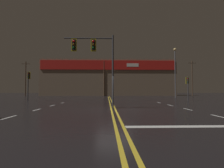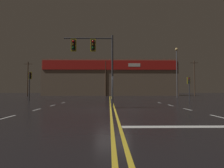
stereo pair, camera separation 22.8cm
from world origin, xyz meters
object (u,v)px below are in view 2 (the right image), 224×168
(streetlight_median_approach, at_px, (177,66))
(traffic_signal_corner_northwest, at_px, (30,80))
(traffic_signal_corner_northeast, at_px, (189,83))
(traffic_signal_median, at_px, (93,53))

(streetlight_median_approach, bearing_deg, traffic_signal_corner_northwest, -156.67)
(streetlight_median_approach, bearing_deg, traffic_signal_corner_northeast, -102.42)
(traffic_signal_corner_northeast, relative_size, streetlight_median_approach, 0.34)
(traffic_signal_median, distance_m, streetlight_median_approach, 25.75)
(traffic_signal_median, relative_size, streetlight_median_approach, 0.57)
(traffic_signal_corner_northwest, xyz_separation_m, traffic_signal_corner_northeast, (22.19, 0.59, -0.45))
(traffic_signal_median, bearing_deg, streetlight_median_approach, 54.83)
(streetlight_median_approach, bearing_deg, traffic_signal_median, -125.17)
(traffic_signal_median, xyz_separation_m, traffic_signal_corner_northeast, (12.60, 11.06, -1.89))
(traffic_signal_corner_northwest, bearing_deg, traffic_signal_corner_northeast, 1.52)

